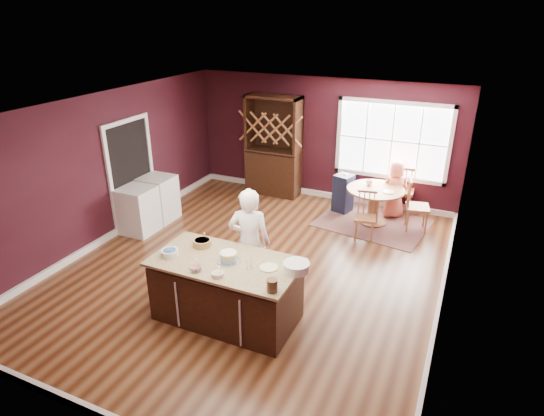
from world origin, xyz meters
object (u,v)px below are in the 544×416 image
(seated_woman, at_px, (395,189))
(washer, at_px, (138,210))
(chair_south, at_px, (365,216))
(toddler, at_px, (344,175))
(kitchen_island, at_px, (227,291))
(baker, at_px, (249,243))
(hutch, at_px, (274,146))
(dryer, at_px, (159,198))
(chair_east, at_px, (418,205))
(chair_north, at_px, (403,189))
(layer_cake, at_px, (228,257))
(dining_table, at_px, (375,199))
(high_chair, at_px, (343,192))

(seated_woman, relative_size, washer, 1.33)
(chair_south, bearing_deg, seated_woman, 65.32)
(toddler, height_order, washer, toddler)
(kitchen_island, height_order, toddler, toddler)
(baker, bearing_deg, chair_south, -131.31)
(baker, height_order, chair_south, baker)
(toddler, height_order, hutch, hutch)
(baker, relative_size, seated_woman, 1.42)
(hutch, relative_size, dryer, 2.48)
(baker, height_order, dryer, baker)
(chair_east, distance_m, dryer, 5.18)
(chair_north, height_order, toddler, chair_north)
(chair_north, xyz_separation_m, washer, (-4.49, -3.02, -0.09))
(chair_east, xyz_separation_m, dryer, (-4.91, -1.65, -0.07))
(layer_cake, height_order, chair_south, layer_cake)
(kitchen_island, bearing_deg, layer_cake, 28.82)
(dining_table, height_order, hutch, hutch)
(kitchen_island, relative_size, hutch, 0.88)
(chair_north, distance_m, hutch, 3.00)
(kitchen_island, relative_size, chair_north, 1.83)
(dining_table, relative_size, high_chair, 1.32)
(chair_north, bearing_deg, kitchen_island, 68.59)
(dining_table, relative_size, layer_cake, 3.59)
(dining_table, bearing_deg, hutch, 164.81)
(high_chair, relative_size, washer, 0.95)
(dining_table, height_order, chair_north, chair_north)
(baker, xyz_separation_m, chair_north, (1.58, 4.00, -0.31))
(chair_north, bearing_deg, chair_east, 117.16)
(seated_woman, xyz_separation_m, washer, (-4.37, -2.76, -0.15))
(chair_east, relative_size, washer, 1.18)
(toddler, bearing_deg, kitchen_island, -95.68)
(dining_table, xyz_separation_m, chair_north, (0.41, 0.76, 0.01))
(chair_north, height_order, hutch, hutch)
(washer, bearing_deg, dining_table, 28.93)
(chair_east, distance_m, chair_south, 1.14)
(chair_east, distance_m, chair_north, 0.84)
(seated_woman, height_order, high_chair, seated_woman)
(baker, relative_size, chair_east, 1.60)
(seated_woman, relative_size, high_chair, 1.41)
(toddler, bearing_deg, high_chair, -71.12)
(washer, relative_size, dryer, 0.98)
(washer, bearing_deg, kitchen_island, -29.88)
(kitchen_island, relative_size, washer, 2.21)
(layer_cake, bearing_deg, washer, 150.77)
(layer_cake, height_order, dryer, layer_cake)
(chair_south, distance_m, washer, 4.34)
(toddler, distance_m, washer, 4.24)
(chair_east, distance_m, high_chair, 1.60)
(baker, xyz_separation_m, washer, (-2.91, 0.98, -0.40))
(chair_east, bearing_deg, toddler, 66.60)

